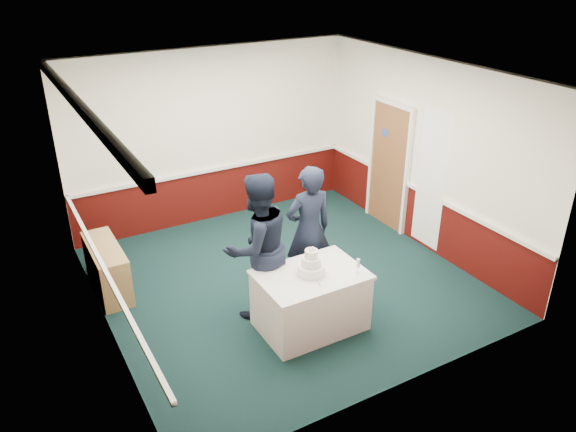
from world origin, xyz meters
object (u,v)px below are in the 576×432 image
sideboard (107,268)px  person_woman (308,230)px  cake_knife (318,282)px  cake_table (310,300)px  champagne_flute (358,264)px  wedding_cake (311,266)px  person_man (257,247)px

sideboard → person_woman: 2.87m
cake_knife → cake_table: bearing=93.4°
sideboard → person_woman: size_ratio=0.64×
champagne_flute → wedding_cake: bearing=150.8°
sideboard → person_woman: person_woman is taller
wedding_cake → person_man: 0.75m
sideboard → person_man: size_ratio=0.61×
cake_knife → champagne_flute: 0.55m
cake_knife → person_woman: bearing=76.6°
person_man → person_woman: person_man is taller
wedding_cake → person_man: size_ratio=0.18×
cake_table → person_man: person_man is taller
person_woman → sideboard: bearing=-25.0°
cake_knife → sideboard: bearing=142.7°
wedding_cake → person_man: (-0.42, 0.62, 0.08)m
person_man → person_woman: size_ratio=1.06×
cake_table → champagne_flute: (0.50, -0.28, 0.53)m
wedding_cake → champagne_flute: bearing=-29.2°
cake_table → wedding_cake: 0.50m
cake_table → champagne_flute: champagne_flute is taller
sideboard → person_man: bearing=-43.1°
cake_knife → person_woman: size_ratio=0.12×
person_man → cake_knife: bearing=107.4°
person_man → person_woman: (0.85, 0.15, -0.05)m
wedding_cake → person_man: person_man is taller
cake_table → cake_knife: size_ratio=6.00×
sideboard → champagne_flute: champagne_flute is taller
wedding_cake → person_woman: 0.88m
champagne_flute → person_man: 1.29m
cake_knife → person_woman: 1.08m
champagne_flute → sideboard: bearing=136.5°
cake_knife → champagne_flute: size_ratio=1.07×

